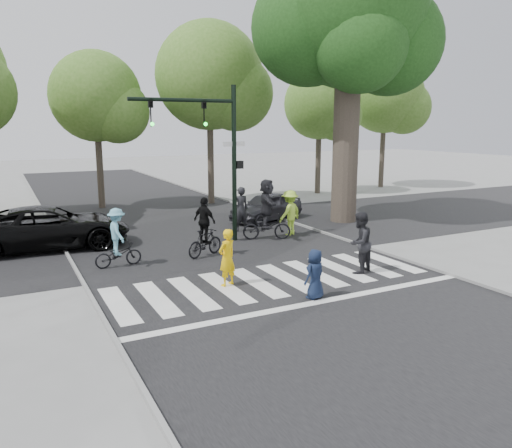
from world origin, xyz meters
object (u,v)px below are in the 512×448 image
Objects in this scene: pedestrian_child at (315,274)px; cyclist_left at (118,242)px; car_suv at (50,227)px; pedestrian_adult at (360,243)px; pedestrian_woman at (227,258)px; cyclist_mid at (205,232)px; eucalyptus at (348,21)px; cyclist_right at (267,213)px; traffic_signal at (214,142)px; car_grey at (266,207)px.

pedestrian_child is 6.74m from cyclist_left.
pedestrian_child is 0.23× the size of car_suv.
pedestrian_adult is 7.70m from cyclist_left.
cyclist_mid reaches higher than pedestrian_woman.
pedestrian_child is 0.70× the size of cyclist_left.
eucalyptus is 9.68× the size of pedestrian_child.
eucalyptus reaches higher than pedestrian_child.
pedestrian_adult is 11.28m from car_suv.
cyclist_left is 0.79× the size of cyclist_right.
pedestrian_adult is 5.35m from cyclist_right.
pedestrian_adult is 0.33× the size of car_suv.
pedestrian_woman is (-8.91, -6.51, -8.25)m from eucalyptus.
eucalyptus is 11.86m from pedestrian_adult.
pedestrian_child is at bearing -90.93° from traffic_signal.
pedestrian_child is 0.64× the size of cyclist_mid.
cyclist_right is (6.14, 1.23, 0.25)m from cyclist_left.
traffic_signal is 6.90m from pedestrian_adult.
car_grey is (-3.23, 1.62, -8.41)m from eucalyptus.
cyclist_right is at bearing -126.07° from pedestrian_child.
car_grey is at bearing -79.82° from car_suv.
car_suv reaches higher than car_grey.
traffic_signal is at bearing 168.49° from cyclist_right.
traffic_signal is at bearing -89.44° from pedestrian_adult.
cyclist_mid is (-3.52, 4.04, -0.10)m from pedestrian_adult.
eucalyptus reaches higher than cyclist_left.
pedestrian_adult is at bearing -29.60° from car_grey.
car_suv is at bearing 115.42° from cyclist_left.
eucalyptus is 5.35× the size of cyclist_right.
cyclist_left is 0.92× the size of cyclist_mid.
pedestrian_adult is 8.97m from car_grey.
car_grey is at bearing -122.07° from pedestrian_adult.
pedestrian_child is at bearing -108.05° from cyclist_right.
pedestrian_woman is (-1.73, -5.04, -3.07)m from traffic_signal.
traffic_signal reaches higher than pedestrian_adult.
pedestrian_adult is at bearing -123.35° from eucalyptus.
eucalyptus reaches higher than traffic_signal.
pedestrian_child is 2.89m from pedestrian_adult.
eucalyptus is 6.76× the size of cyclist_left.
pedestrian_woman reaches higher than car_suv.
eucalyptus reaches higher than car_grey.
cyclist_right reaches higher than car_grey.
eucalyptus is 9.15m from car_grey.
cyclist_mid reaches higher than pedestrian_child.
pedestrian_child is 10.70m from car_suv.
pedestrian_woman reaches higher than pedestrian_child.
car_grey is at bearing 153.45° from eucalyptus.
pedestrian_adult reaches higher than pedestrian_child.
eucalyptus is 6.77× the size of pedestrian_adult.
pedestrian_woman is 4.22m from pedestrian_adult.
cyclist_left is 9.32m from car_grey.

